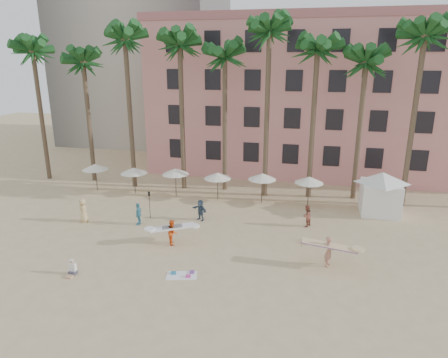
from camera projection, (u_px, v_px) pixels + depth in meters
name	position (u px, v px, depth m)	size (l,w,h in m)	color
ground	(187.00, 269.00, 24.32)	(120.00, 120.00, 0.00)	#D1B789
pink_hotel	(314.00, 97.00, 44.81)	(35.00, 14.00, 16.00)	pink
palm_row	(241.00, 50.00, 34.42)	(44.40, 5.40, 16.30)	brown
umbrella_row	(196.00, 173.00, 35.93)	(22.50, 2.70, 2.73)	#332B23
cabana	(381.00, 189.00, 32.41)	(4.52, 4.52, 3.50)	white
beach_towel	(183.00, 275.00, 23.58)	(1.99, 1.40, 0.14)	white
carrier_yellow	(329.00, 250.00, 24.35)	(3.37, 0.90, 1.96)	tan
carrier_white	(172.00, 231.00, 27.34)	(3.08, 1.84, 1.73)	#FB5C1A
beachgoers	(181.00, 212.00, 30.83)	(17.98, 3.93, 1.92)	#35475D
paddle	(149.00, 201.00, 31.58)	(0.18, 0.04, 2.23)	black
seated_man	(72.00, 270.00, 23.57)	(0.42, 0.73, 0.95)	#3F3F4C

